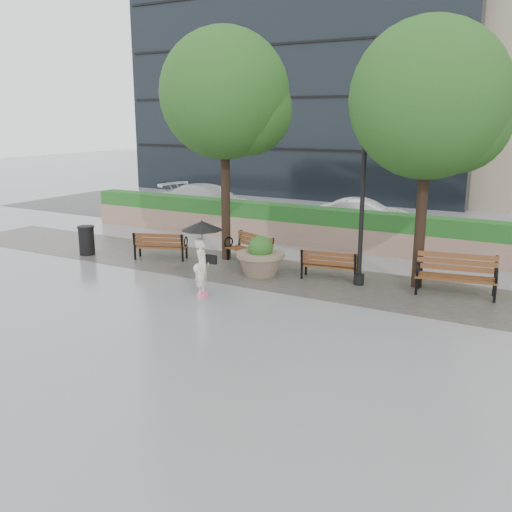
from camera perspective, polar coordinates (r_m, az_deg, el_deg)
The scene contains 16 objects.
ground at distance 13.11m, azimuth 2.58°, elevation -5.88°, with size 100.00×100.00×0.00m, color gray.
cobble_strip at distance 15.71m, azimuth 7.57°, elevation -2.62°, with size 28.00×3.20×0.01m, color #383330.
hedge_wall at distance 19.23m, azimuth 12.15°, elevation 2.24°, with size 24.00×0.80×1.35m.
asphalt_street at distance 23.13m, azimuth 15.10°, elevation 2.32°, with size 40.00×7.00×0.00m, color black.
bench_0 at distance 18.27m, azimuth -9.50°, elevation 0.47°, with size 1.74×1.18×0.87m.
bench_1 at distance 17.43m, azimuth -0.69°, elevation 0.04°, with size 1.80×1.26×0.90m.
bench_2 at distance 15.91m, azimuth 7.37°, elevation -1.49°, with size 1.64×0.86×0.84m.
bench_3 at distance 15.20m, azimuth 19.30°, elevation -2.65°, with size 2.04×1.09×1.04m.
planter_left at distance 16.14m, azimuth 0.45°, elevation -0.41°, with size 1.37×1.37×1.15m.
trash_bin at distance 19.39m, azimuth -16.58°, elevation 1.42°, with size 0.54×0.54×0.90m, color black.
lamppost at distance 15.16m, azimuth 10.52°, elevation 4.16°, with size 0.28×0.28×4.37m.
tree_0 at distance 17.59m, azimuth -2.61°, elevation 15.48°, with size 3.90×3.88×7.01m.
tree_1 at distance 15.19m, azimuth 17.54°, elevation 14.26°, with size 3.96×3.96×6.80m.
car_left at distance 25.89m, azimuth -4.72°, elevation 5.53°, with size 2.00×4.93×1.43m, color silver.
car_right at distance 23.22m, azimuth 10.71°, elevation 4.11°, with size 1.28×3.68×1.21m, color silver.
pedestrian at distance 14.22m, azimuth -5.42°, elevation 0.51°, with size 1.03×1.03×1.90m.
Camera 1 is at (5.58, -11.01, 4.40)m, focal length 40.00 mm.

